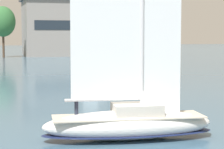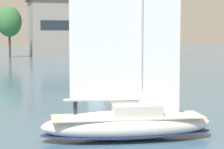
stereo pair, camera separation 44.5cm
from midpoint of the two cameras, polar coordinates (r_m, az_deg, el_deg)
The scene contains 7 objects.
ground_plane at distance 23.07m, azimuth 2.59°, elevation -8.44°, with size 400.00×400.00×0.00m, color #42667F.
waterfront_building at distance 115.49m, azimuth -1.67°, elevation 6.22°, with size 36.65×15.10×14.71m.
tree_shore_left at distance 106.45m, azimuth -13.16°, elevation 6.73°, with size 5.86×5.86×12.06m.
tree_shore_right at distance 118.96m, azimuth 5.38°, elevation 8.59°, with size 8.61×8.61×17.72m.
sailboat_main at distance 22.86m, azimuth 2.62°, elevation -6.00°, with size 9.28×3.56×12.43m.
sailboat_moored_far_slip at distance 76.67m, azimuth -1.36°, elevation 1.77°, with size 6.92×4.60×9.30m.
sailboat_moored_outer_mooring at distance 90.31m, azimuth 5.45°, elevation 2.26°, with size 7.44×7.46×11.32m.
Camera 2 is at (-6.81, -21.35, 5.47)m, focal length 70.00 mm.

